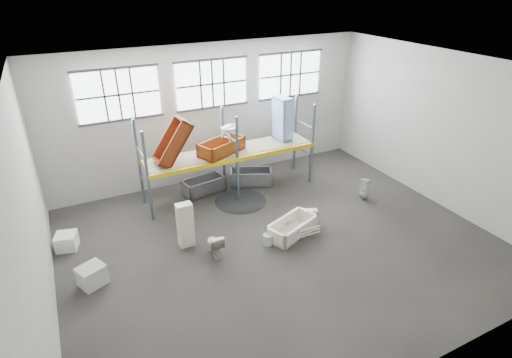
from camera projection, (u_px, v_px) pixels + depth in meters
floor at (279, 243)px, 11.97m from camera, size 12.00×10.00×0.10m
ceiling at (284, 68)px, 9.67m from camera, size 12.00×10.00×0.10m
wall_back at (212, 113)px, 14.84m from camera, size 12.00×0.10×5.00m
wall_front at (432, 278)px, 6.80m from camera, size 12.00×0.10×5.00m
wall_left at (28, 220)px, 8.40m from camera, size 0.10×10.00×5.00m
wall_right at (442, 130)px, 13.25m from camera, size 0.10×10.00×5.00m
window_left at (118, 95)px, 12.98m from camera, size 2.60×0.04×1.60m
window_mid at (212, 84)px, 14.26m from camera, size 2.60×0.04×1.60m
window_right at (290, 75)px, 15.54m from camera, size 2.60×0.04×1.60m
rack_upright_la at (148, 178)px, 12.38m from camera, size 0.08×0.08×3.00m
rack_upright_lb at (139, 163)px, 13.34m from camera, size 0.08×0.08×3.00m
rack_upright_ma at (237, 159)px, 13.58m from camera, size 0.08×0.08×3.00m
rack_upright_mb at (223, 147)px, 14.54m from camera, size 0.08×0.08×3.00m
rack_upright_ra at (312, 144)px, 14.79m from camera, size 0.08×0.08×3.00m
rack_upright_rb at (295, 134)px, 15.74m from camera, size 0.08×0.08×3.00m
rack_beam_front at (237, 159)px, 13.58m from camera, size 6.00×0.10×0.14m
rack_beam_back at (223, 147)px, 14.54m from camera, size 6.00×0.10×0.14m
shelf_deck at (230, 151)px, 14.03m from camera, size 5.90×1.10×0.03m
wet_patch at (240, 201)px, 14.10m from camera, size 1.80×1.80×0.00m
bathtub_beige at (292, 228)px, 12.20m from camera, size 1.79×1.29×0.48m
cistern_spare at (310, 215)px, 12.74m from camera, size 0.46×0.33×0.40m
sink_in_tub at (283, 222)px, 12.60m from camera, size 0.49×0.49×0.14m
toilet_beige at (215, 244)px, 11.28m from camera, size 0.40×0.68×0.68m
cistern_tall at (185, 225)px, 11.52m from camera, size 0.45×0.30×1.37m
toilet_white at (365, 189)px, 14.07m from camera, size 0.45×0.45×0.80m
steel_tub_left at (204, 185)px, 14.56m from camera, size 1.57×0.94×0.54m
steel_tub_right at (251, 177)px, 15.13m from camera, size 1.70×1.30×0.56m
rust_tub_flat at (221, 147)px, 13.75m from camera, size 1.80×1.35×0.46m
rust_tub_tilted at (173, 142)px, 12.85m from camera, size 1.32×0.80×1.57m
sink_on_shelf at (230, 140)px, 13.51m from camera, size 0.74×0.67×0.53m
blue_tub_upright at (282, 119)px, 14.62m from camera, size 0.57×0.78×1.56m
bucket at (268, 239)px, 11.78m from camera, size 0.31×0.31×0.33m
carton_near at (92, 275)px, 10.22m from camera, size 0.78×0.74×0.53m
carton_far at (67, 241)px, 11.58m from camera, size 0.68×0.68×0.46m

